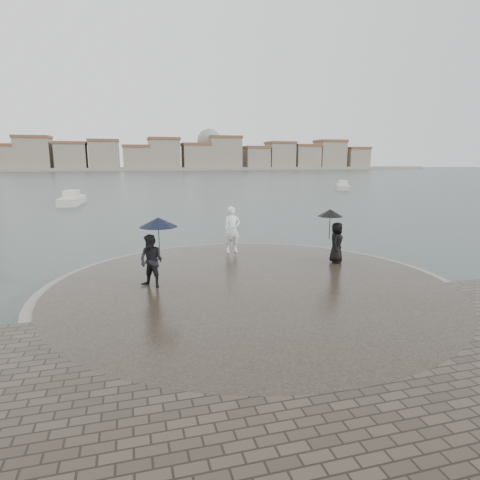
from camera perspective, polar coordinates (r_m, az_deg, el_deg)
name	(u,v)px	position (r m, az deg, el deg)	size (l,w,h in m)	color
ground	(297,344)	(9.32, 8.14, -14.46)	(400.00, 400.00, 0.00)	#2B3835
kerb_ring	(251,289)	(12.31, 1.62, -7.05)	(12.50, 12.50, 0.32)	gray
quay_tip	(251,289)	(12.30, 1.62, -6.96)	(11.90, 11.90, 0.36)	#2D261E
statue	(232,230)	(16.14, -1.11, 1.50)	(0.68, 0.44, 1.86)	white
visitor_left	(154,248)	(11.94, -12.17, -1.08)	(1.30, 1.14, 2.04)	black
visitor_right	(335,233)	(14.87, 13.30, 0.94)	(1.13, 1.00, 1.95)	black
far_skyline	(120,156)	(168.40, -16.73, 11.34)	(260.00, 20.00, 37.00)	gray
boats	(234,192)	(46.96, -0.81, 6.81)	(36.84, 16.02, 1.50)	beige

